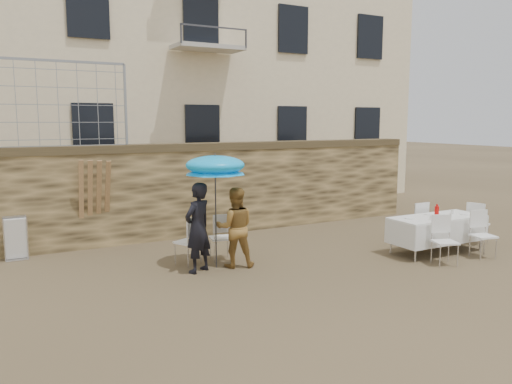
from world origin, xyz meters
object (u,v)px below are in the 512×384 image
table_chair_front_left (445,241)px  couple_chair_right (221,236)px  table_chair_side (478,223)px  table_chair_front_right (483,235)px  table_chair_back (416,222)px  soda_bottle (437,212)px  woman_dress (235,227)px  banquet_table (437,218)px  umbrella (215,168)px  chair_stack_right (16,237)px  man_suit (198,228)px  couple_chair_left (188,240)px

table_chair_front_left → couple_chair_right: bearing=167.2°
table_chair_front_left → table_chair_side: same height
table_chair_front_right → table_chair_back: (-0.30, 1.55, 0.00)m
table_chair_front_right → soda_bottle: bearing=152.7°
table_chair_front_right → woman_dress: bearing=172.5°
woman_dress → couple_chair_right: bearing=-64.7°
soda_bottle → banquet_table: bearing=36.9°
banquet_table → soda_bottle: (-0.20, -0.15, 0.17)m
umbrella → couple_chair_right: (0.30, 0.45, -1.42)m
soda_bottle → chair_stack_right: 8.57m
man_suit → couple_chair_left: man_suit is taller
couple_chair_right → table_chair_side: (5.68, -1.50, 0.00)m
woman_dress → banquet_table: (4.23, -1.05, -0.03)m
soda_bottle → table_chair_front_right: (0.70, -0.60, -0.43)m
banquet_table → table_chair_front_left: (-0.60, -0.75, -0.25)m
banquet_table → table_chair_side: 1.43m
umbrella → table_chair_side: size_ratio=2.09×
couple_chair_right → table_chair_front_right: same height
man_suit → table_chair_front_left: 4.75m
woman_dress → table_chair_back: woman_dress is taller
woman_dress → table_chair_side: woman_dress is taller
soda_bottle → table_chair_side: size_ratio=0.27×
couple_chair_right → table_chair_side: size_ratio=1.00×
umbrella → couple_chair_left: 1.54m
couple_chair_right → woman_dress: bearing=105.0°
table_chair_side → chair_stack_right: table_chair_side is taller
couple_chair_left → couple_chair_right: 0.70m
man_suit → woman_dress: (0.75, 0.00, -0.07)m
couple_chair_right → table_chair_front_right: size_ratio=1.00×
umbrella → chair_stack_right: 4.36m
woman_dress → soda_bottle: woman_dress is taller
man_suit → soda_bottle: (4.78, -1.20, 0.07)m
table_chair_front_left → chair_stack_right: bearing=169.3°
table_chair_front_left → chair_stack_right: (-7.32, 4.31, -0.02)m
couple_chair_left → banquet_table: couple_chair_left is taller
banquet_table → table_chair_front_left: size_ratio=2.19×
couple_chair_left → woman_dress: bearing=117.9°
chair_stack_right → table_chair_side: bearing=-20.3°
man_suit → banquet_table: 5.09m
woman_dress → table_chair_side: 5.72m
table_chair_back → table_chair_front_right: bearing=104.0°
woman_dress → umbrella: bearing=4.1°
couple_chair_right → couple_chair_left: bearing=9.8°
woman_dress → table_chair_side: bearing=-169.5°
woman_dress → chair_stack_right: bearing=-14.1°
umbrella → table_chair_side: (5.98, -1.05, -1.42)m
banquet_table → table_chair_back: (0.20, 0.80, -0.25)m
table_chair_front_right → chair_stack_right: bearing=166.2°
table_chair_front_right → couple_chair_left: bearing=170.1°
table_chair_front_right → table_chair_back: 1.58m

